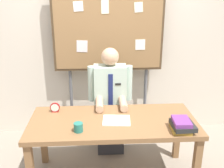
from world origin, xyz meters
name	(u,v)px	position (x,y,z in m)	size (l,w,h in m)	color
back_wall	(108,42)	(0.00, 1.19, 1.35)	(6.40, 0.08, 2.70)	beige
desk	(113,127)	(0.00, 0.00, 0.65)	(1.79, 0.79, 0.73)	brown
person	(110,105)	(0.00, 0.56, 0.65)	(0.55, 0.56, 1.40)	#2D2D33
bulletin_board	(108,27)	(0.00, 0.99, 1.59)	(1.47, 0.09, 2.23)	#4C3823
book_stack	(182,125)	(0.67, -0.26, 0.79)	(0.23, 0.26, 0.12)	olive
open_notebook	(116,120)	(0.04, -0.02, 0.74)	(0.29, 0.24, 0.01)	white
desk_clock	(55,108)	(-0.65, 0.24, 0.78)	(0.11, 0.04, 0.11)	maroon
coffee_mug	(78,127)	(-0.35, -0.22, 0.78)	(0.09, 0.09, 0.09)	#267266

